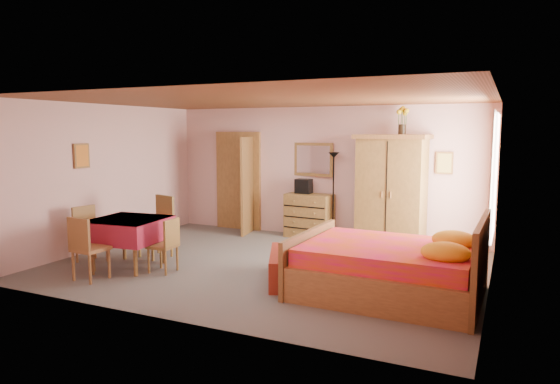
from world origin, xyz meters
The scene contains 23 objects.
floor centered at (0.00, 0.00, 0.00)m, with size 6.50×6.50×0.00m, color #635E57.
ceiling centered at (0.00, 0.00, 2.60)m, with size 6.50×6.50×0.00m, color brown.
wall_back centered at (0.00, 2.50, 1.30)m, with size 6.50×0.10×2.60m, color #D9A49D.
wall_front centered at (0.00, -2.50, 1.30)m, with size 6.50×0.10×2.60m, color #D9A49D.
wall_left centered at (-3.25, 0.00, 1.30)m, with size 0.10×5.00×2.60m, color #D9A49D.
wall_right centered at (3.25, 0.00, 1.30)m, with size 0.10×5.00×2.60m, color #D9A49D.
doorway centered at (-1.90, 2.47, 1.02)m, with size 1.06×0.12×2.15m, color #9E6B35.
window centered at (3.21, 1.20, 1.45)m, with size 0.08×1.40×1.95m, color white.
picture_left centered at (-3.22, -0.60, 1.70)m, with size 0.04×0.32×0.42m, color orange.
picture_back centered at (2.35, 2.47, 1.55)m, with size 0.30×0.04×0.40m, color #D8BF59.
chest_of_drawers centered at (-0.17, 2.27, 0.44)m, with size 0.93×0.46×0.88m, color olive.
wall_mirror centered at (-0.17, 2.48, 1.55)m, with size 0.85×0.04×0.67m, color silver.
stereo centered at (-0.31, 2.31, 1.02)m, with size 0.31×0.23×0.29m, color black.
floor_lamp centered at (0.32, 2.29, 0.86)m, with size 0.22×0.22×1.71m, color black.
wardrobe centered at (1.47, 2.17, 1.03)m, with size 1.31×0.68×2.06m, color olive.
sunflower_vase centered at (1.64, 2.19, 2.31)m, with size 0.20×0.20×0.50m, color gold.
bed centered at (2.06, -0.56, 0.54)m, with size 2.34×1.84×1.08m, color #E41656.
bench centered at (0.62, -0.60, 0.21)m, with size 0.46×1.25×0.42m, color maroon.
dining_table centered at (-1.91, -0.97, 0.39)m, with size 1.05×1.05×0.77m, color maroon.
chair_south centered at (-1.95, -1.72, 0.46)m, with size 0.42×0.42×0.93m, color #9D6335.
chair_north centered at (-1.95, -0.29, 0.52)m, with size 0.47×0.47×1.03m, color #A97B39.
chair_west centered at (-2.67, -0.99, 0.45)m, with size 0.41×0.41×0.91m, color #B06D3B.
chair_east centered at (-1.26, -0.96, 0.41)m, with size 0.37×0.37×0.82m, color olive.
Camera 1 is at (3.45, -6.88, 2.13)m, focal length 32.00 mm.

